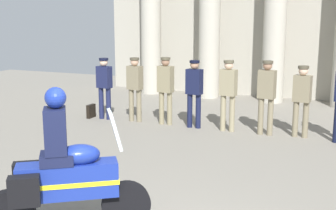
{
  "coord_description": "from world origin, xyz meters",
  "views": [
    {
      "loc": [
        2.15,
        -3.79,
        2.75
      ],
      "look_at": [
        -0.92,
        3.53,
        1.14
      ],
      "focal_mm": 48.01,
      "sensor_mm": 36.0,
      "label": 1
    }
  ],
  "objects_px": {
    "officer_in_row_0": "(104,83)",
    "officer_in_row_5": "(267,92)",
    "officer_in_row_2": "(166,85)",
    "officer_in_row_3": "(194,88)",
    "motorcycle_with_rider": "(62,175)",
    "briefcase_on_ground": "(91,111)",
    "officer_in_row_6": "(302,96)",
    "officer_in_row_1": "(135,84)",
    "officer_in_row_4": "(228,90)"
  },
  "relations": [
    {
      "from": "officer_in_row_3",
      "to": "officer_in_row_6",
      "type": "height_order",
      "value": "officer_in_row_3"
    },
    {
      "from": "officer_in_row_1",
      "to": "officer_in_row_2",
      "type": "distance_m",
      "value": 0.86
    },
    {
      "from": "officer_in_row_1",
      "to": "officer_in_row_4",
      "type": "relative_size",
      "value": 0.98
    },
    {
      "from": "officer_in_row_1",
      "to": "officer_in_row_4",
      "type": "distance_m",
      "value": 2.49
    },
    {
      "from": "officer_in_row_2",
      "to": "briefcase_on_ground",
      "type": "height_order",
      "value": "officer_in_row_2"
    },
    {
      "from": "motorcycle_with_rider",
      "to": "officer_in_row_2",
      "type": "bearing_deg",
      "value": 65.42
    },
    {
      "from": "officer_in_row_6",
      "to": "officer_in_row_4",
      "type": "bearing_deg",
      "value": 12.24
    },
    {
      "from": "officer_in_row_5",
      "to": "motorcycle_with_rider",
      "type": "height_order",
      "value": "motorcycle_with_rider"
    },
    {
      "from": "officer_in_row_2",
      "to": "officer_in_row_6",
      "type": "bearing_deg",
      "value": -170.56
    },
    {
      "from": "officer_in_row_6",
      "to": "briefcase_on_ground",
      "type": "xyz_separation_m",
      "value": [
        -5.46,
        -0.16,
        -0.78
      ]
    },
    {
      "from": "officer_in_row_1",
      "to": "officer_in_row_4",
      "type": "xyz_separation_m",
      "value": [
        2.49,
        -0.05,
        0.02
      ]
    },
    {
      "from": "officer_in_row_3",
      "to": "officer_in_row_5",
      "type": "distance_m",
      "value": 1.75
    },
    {
      "from": "officer_in_row_5",
      "to": "briefcase_on_ground",
      "type": "relative_size",
      "value": 4.79
    },
    {
      "from": "officer_in_row_0",
      "to": "officer_in_row_2",
      "type": "relative_size",
      "value": 0.96
    },
    {
      "from": "officer_in_row_0",
      "to": "officer_in_row_3",
      "type": "xyz_separation_m",
      "value": [
        2.51,
        0.03,
        0.02
      ]
    },
    {
      "from": "motorcycle_with_rider",
      "to": "officer_in_row_1",
      "type": "bearing_deg",
      "value": 73.3
    },
    {
      "from": "officer_in_row_1",
      "to": "briefcase_on_ground",
      "type": "bearing_deg",
      "value": 12.03
    },
    {
      "from": "officer_in_row_0",
      "to": "officer_in_row_5",
      "type": "relative_size",
      "value": 0.94
    },
    {
      "from": "officer_in_row_0",
      "to": "officer_in_row_6",
      "type": "relative_size",
      "value": 1.0
    },
    {
      "from": "officer_in_row_0",
      "to": "officer_in_row_2",
      "type": "distance_m",
      "value": 1.73
    },
    {
      "from": "officer_in_row_0",
      "to": "officer_in_row_5",
      "type": "bearing_deg",
      "value": -171.4
    },
    {
      "from": "officer_in_row_3",
      "to": "officer_in_row_5",
      "type": "xyz_separation_m",
      "value": [
        1.75,
        0.0,
        0.04
      ]
    },
    {
      "from": "motorcycle_with_rider",
      "to": "briefcase_on_ground",
      "type": "bearing_deg",
      "value": 84.25
    },
    {
      "from": "officer_in_row_5",
      "to": "motorcycle_with_rider",
      "type": "distance_m",
      "value": 6.0
    },
    {
      "from": "officer_in_row_0",
      "to": "officer_in_row_1",
      "type": "xyz_separation_m",
      "value": [
        0.87,
        0.07,
        0.02
      ]
    },
    {
      "from": "officer_in_row_3",
      "to": "briefcase_on_ground",
      "type": "height_order",
      "value": "officer_in_row_3"
    },
    {
      "from": "officer_in_row_1",
      "to": "officer_in_row_3",
      "type": "height_order",
      "value": "officer_in_row_1"
    },
    {
      "from": "officer_in_row_5",
      "to": "motorcycle_with_rider",
      "type": "bearing_deg",
      "value": 84.33
    },
    {
      "from": "officer_in_row_1",
      "to": "motorcycle_with_rider",
      "type": "height_order",
      "value": "motorcycle_with_rider"
    },
    {
      "from": "officer_in_row_2",
      "to": "officer_in_row_6",
      "type": "distance_m",
      "value": 3.3
    },
    {
      "from": "officer_in_row_0",
      "to": "officer_in_row_5",
      "type": "distance_m",
      "value": 4.25
    },
    {
      "from": "officer_in_row_0",
      "to": "officer_in_row_5",
      "type": "height_order",
      "value": "officer_in_row_5"
    },
    {
      "from": "officer_in_row_2",
      "to": "officer_in_row_3",
      "type": "height_order",
      "value": "officer_in_row_2"
    },
    {
      "from": "officer_in_row_5",
      "to": "officer_in_row_6",
      "type": "xyz_separation_m",
      "value": [
        0.77,
        0.11,
        -0.06
      ]
    },
    {
      "from": "officer_in_row_1",
      "to": "officer_in_row_3",
      "type": "relative_size",
      "value": 1.0
    },
    {
      "from": "officer_in_row_1",
      "to": "motorcycle_with_rider",
      "type": "relative_size",
      "value": 0.88
    },
    {
      "from": "briefcase_on_ground",
      "to": "officer_in_row_5",
      "type": "bearing_deg",
      "value": 0.57
    },
    {
      "from": "briefcase_on_ground",
      "to": "officer_in_row_1",
      "type": "bearing_deg",
      "value": 3.85
    },
    {
      "from": "briefcase_on_ground",
      "to": "officer_in_row_0",
      "type": "bearing_deg",
      "value": 2.03
    },
    {
      "from": "officer_in_row_0",
      "to": "officer_in_row_1",
      "type": "distance_m",
      "value": 0.87
    },
    {
      "from": "officer_in_row_0",
      "to": "briefcase_on_ground",
      "type": "height_order",
      "value": "officer_in_row_0"
    },
    {
      "from": "officer_in_row_6",
      "to": "officer_in_row_2",
      "type": "bearing_deg",
      "value": 9.44
    },
    {
      "from": "officer_in_row_2",
      "to": "officer_in_row_4",
      "type": "height_order",
      "value": "officer_in_row_2"
    },
    {
      "from": "officer_in_row_0",
      "to": "officer_in_row_4",
      "type": "distance_m",
      "value": 3.35
    },
    {
      "from": "officer_in_row_2",
      "to": "officer_in_row_4",
      "type": "relative_size",
      "value": 1.0
    },
    {
      "from": "officer_in_row_5",
      "to": "officer_in_row_2",
      "type": "bearing_deg",
      "value": 7.33
    },
    {
      "from": "officer_in_row_2",
      "to": "officer_in_row_5",
      "type": "bearing_deg",
      "value": -172.67
    },
    {
      "from": "officer_in_row_2",
      "to": "officer_in_row_6",
      "type": "height_order",
      "value": "officer_in_row_2"
    },
    {
      "from": "officer_in_row_1",
      "to": "officer_in_row_3",
      "type": "distance_m",
      "value": 1.64
    },
    {
      "from": "officer_in_row_3",
      "to": "officer_in_row_2",
      "type": "bearing_deg",
      "value": 5.09
    }
  ]
}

